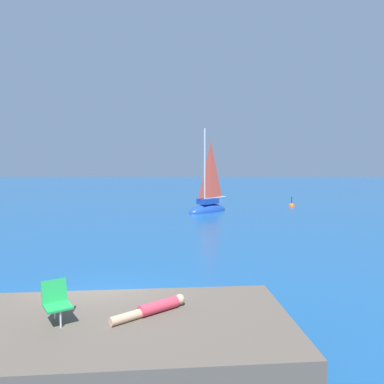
% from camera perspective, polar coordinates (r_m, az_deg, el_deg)
% --- Properties ---
extents(ground_plane, '(160.00, 160.00, 0.00)m').
position_cam_1_polar(ground_plane, '(11.06, -13.85, -16.85)').
color(ground_plane, navy).
extents(shore_ledge, '(8.08, 4.22, 0.91)m').
position_cam_1_polar(shore_ledge, '(8.12, -14.50, -21.72)').
color(shore_ledge, brown).
rests_on(shore_ledge, ground).
extents(boulder_seaward, '(0.97, 1.21, 0.83)m').
position_cam_1_polar(boulder_seaward, '(10.62, -21.11, -17.99)').
color(boulder_seaward, brown).
rests_on(boulder_seaward, ground).
extents(boulder_inland, '(1.20, 1.44, 0.97)m').
position_cam_1_polar(boulder_inland, '(10.21, 6.53, -18.63)').
color(boulder_inland, '#4A4F44').
rests_on(boulder_inland, ground).
extents(sailboat_near, '(3.65, 3.49, 7.17)m').
position_cam_1_polar(sailboat_near, '(29.24, 2.50, -2.31)').
color(sailboat_near, '#193D99').
rests_on(sailboat_near, ground).
extents(person_sunbather, '(1.45, 1.21, 0.25)m').
position_cam_1_polar(person_sunbather, '(8.04, -5.96, -17.39)').
color(person_sunbather, '#DB384C').
rests_on(person_sunbather, shore_ledge).
extents(beach_chair, '(0.73, 0.76, 0.80)m').
position_cam_1_polar(beach_chair, '(7.98, -20.21, -15.33)').
color(beach_chair, green).
rests_on(beach_chair, shore_ledge).
extents(marker_buoy, '(0.56, 0.56, 1.13)m').
position_cam_1_polar(marker_buoy, '(33.88, 15.14, -2.13)').
color(marker_buoy, '#EA5114').
rests_on(marker_buoy, ground).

